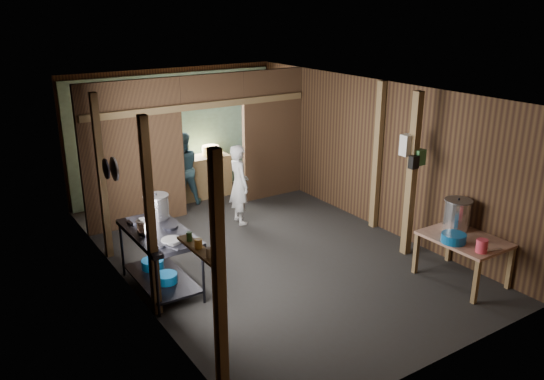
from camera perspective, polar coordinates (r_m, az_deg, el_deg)
floor at (r=8.92m, az=-0.71°, el=-6.34°), size 4.50×7.00×0.00m
ceiling at (r=8.16m, az=-0.78°, el=10.40°), size 4.50×7.00×0.00m
wall_back at (r=11.46m, az=-10.23°, el=5.99°), size 4.50×0.00×2.60m
wall_front at (r=6.00m, az=17.64°, el=-6.80°), size 4.50×0.00×2.60m
wall_left at (r=7.55m, az=-15.31°, el=-1.19°), size 0.00×7.00×2.60m
wall_right at (r=9.79m, az=10.46°, el=3.77°), size 0.00×7.00×2.60m
partition_left at (r=9.82m, az=-14.30°, el=3.54°), size 1.85×0.10×2.60m
partition_right at (r=11.06m, az=0.03°, el=5.83°), size 1.35×0.10×2.60m
partition_header at (r=10.22m, az=-6.30°, el=10.33°), size 1.30×0.10×0.60m
turquoise_panel at (r=11.42m, az=-10.09°, el=5.70°), size 4.40×0.06×2.50m
back_counter at (r=11.32m, az=-7.47°, el=1.38°), size 1.20×0.50×0.85m
wall_clock at (r=11.35m, az=-9.03°, el=9.03°), size 0.20×0.03×0.20m
post_left_a at (r=5.35m, az=-5.57°, el=-9.16°), size 0.10×0.12×2.60m
post_left_b at (r=6.86m, az=-12.62°, el=-3.03°), size 0.10×0.12×2.60m
post_left_c at (r=8.67m, az=-17.40°, el=1.21°), size 0.10×0.12×2.60m
post_right at (r=9.61m, az=10.97°, el=3.44°), size 0.10×0.12×2.60m
post_free at (r=8.65m, az=14.40°, el=1.45°), size 0.12×0.12×2.60m
cross_beam at (r=10.10m, az=-7.39°, el=8.76°), size 4.40×0.12×0.12m
pan_lid_big at (r=7.82m, az=-16.19°, el=2.13°), size 0.03×0.34×0.34m
pan_lid_small at (r=8.22m, az=-16.97°, el=2.12°), size 0.03×0.30×0.30m
wall_shelf at (r=5.72m, az=-7.69°, el=-6.18°), size 0.14×0.80×0.03m
jar_white at (r=5.49m, az=-6.57°, el=-6.51°), size 0.07×0.07×0.10m
jar_yellow at (r=5.70m, az=-7.71°, el=-5.59°), size 0.08×0.08×0.10m
jar_green at (r=5.88m, az=-8.65°, el=-4.83°), size 0.06×0.06×0.10m
bag_white at (r=8.54m, az=14.04°, el=4.61°), size 0.22×0.15×0.32m
bag_green at (r=8.58m, az=15.18°, el=3.33°), size 0.16×0.12×0.24m
bag_black at (r=8.48m, az=14.61°, el=2.85°), size 0.14×0.10×0.20m
gas_range at (r=7.78m, az=-11.58°, el=-7.18°), size 0.76×1.49×0.88m
prep_table at (r=8.34m, az=19.26°, el=-6.85°), size 0.82×1.13×0.67m
stove_pot_large at (r=8.00m, az=-11.99°, el=-1.76°), size 0.44×0.44×0.37m
stove_pot_med at (r=7.53m, az=-13.10°, el=-3.82°), size 0.26×0.26×0.21m
frying_pan at (r=7.20m, az=-10.47°, el=-5.24°), size 0.42×0.55×0.06m
blue_tub_front at (r=7.73m, az=-10.99°, el=-9.04°), size 0.30×0.30×0.12m
blue_tub_back at (r=8.15m, az=-12.37°, el=-7.58°), size 0.32×0.32×0.13m
stock_pot at (r=8.41m, az=18.80°, el=-2.48°), size 0.46×0.46×0.47m
wash_basin at (r=7.98m, az=18.47°, el=-4.79°), size 0.40×0.40×0.13m
pink_bucket at (r=7.79m, az=21.10°, el=-5.48°), size 0.20×0.20×0.18m
knife at (r=7.93m, az=22.09°, el=-5.86°), size 0.30×0.11×0.01m
yellow_tub at (r=11.28m, az=-6.43°, el=4.13°), size 0.36×0.36×0.20m
cook at (r=9.81m, az=-3.45°, el=0.59°), size 0.41×0.57×1.46m
worker_back at (r=10.86m, az=-9.36°, el=2.20°), size 0.81×0.69×1.46m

